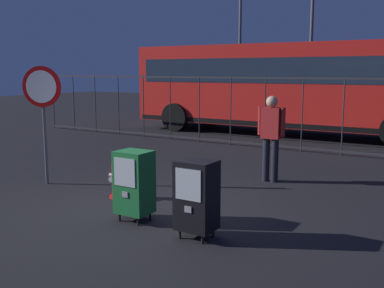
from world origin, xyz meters
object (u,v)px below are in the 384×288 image
object	(u,v)px
fire_hydrant	(117,178)
bus_near	(287,84)
stop_sign	(43,100)
pedestrian	(271,133)
street_light_far_left	(240,22)
street_light_near_left	(312,13)
newspaper_box_secondary	(134,182)
newspaper_box_primary	(197,195)

from	to	relation	value
fire_hydrant	bus_near	world-z (taller)	bus_near
fire_hydrant	stop_sign	world-z (taller)	stop_sign
stop_sign	pedestrian	world-z (taller)	stop_sign
bus_near	street_light_far_left	size ratio (longest dim) A/B	1.35
pedestrian	street_light_far_left	bearing A→B (deg)	118.26
fire_hydrant	street_light_near_left	distance (m)	13.94
bus_near	street_light_near_left	distance (m)	5.13
bus_near	street_light_near_left	size ratio (longest dim) A/B	1.34
fire_hydrant	newspaper_box_secondary	distance (m)	1.28
newspaper_box_secondary	bus_near	distance (m)	9.95
newspaper_box_primary	street_light_near_left	bearing A→B (deg)	101.89
fire_hydrant	stop_sign	bearing A→B (deg)	179.21
newspaper_box_primary	street_light_far_left	world-z (taller)	street_light_far_left
newspaper_box_secondary	pedestrian	world-z (taller)	pedestrian
fire_hydrant	pedestrian	size ratio (longest dim) A/B	0.45
newspaper_box_secondary	street_light_near_left	world-z (taller)	street_light_near_left
bus_near	street_light_far_left	world-z (taller)	street_light_far_left
street_light_far_left	pedestrian	bearing A→B (deg)	-61.74
fire_hydrant	pedestrian	bearing A→B (deg)	54.19
fire_hydrant	stop_sign	xyz separation A→B (m)	(-1.80, 0.02, 1.25)
bus_near	street_light_far_left	bearing A→B (deg)	127.21
newspaper_box_secondary	street_light_far_left	size ratio (longest dim) A/B	0.13
fire_hydrant	stop_sign	size ratio (longest dim) A/B	0.33
fire_hydrant	street_light_near_left	xyz separation A→B (m)	(-0.88, 13.28, 4.15)
street_light_near_left	fire_hydrant	bearing A→B (deg)	-86.23
street_light_near_left	stop_sign	bearing A→B (deg)	-93.97
pedestrian	newspaper_box_primary	bearing A→B (deg)	-84.15
pedestrian	street_light_far_left	xyz separation A→B (m)	(-6.69, 12.45, 3.53)
newspaper_box_secondary	newspaper_box_primary	bearing A→B (deg)	-6.24
pedestrian	bus_near	size ratio (longest dim) A/B	0.16
stop_sign	street_light_near_left	xyz separation A→B (m)	(0.92, 13.26, 2.90)
fire_hydrant	bus_near	bearing A→B (deg)	92.02
fire_hydrant	newspaper_box_primary	bearing A→B (deg)	-23.09
fire_hydrant	newspaper_box_primary	world-z (taller)	newspaper_box_primary
newspaper_box_primary	newspaper_box_secondary	distance (m)	1.12
stop_sign	street_light_near_left	bearing A→B (deg)	86.03
bus_near	street_light_near_left	world-z (taller)	street_light_near_left
newspaper_box_secondary	pedestrian	distance (m)	3.34
fire_hydrant	street_light_far_left	size ratio (longest dim) A/B	0.10
bus_near	newspaper_box_primary	bearing A→B (deg)	-77.10
pedestrian	bus_near	distance (m)	6.93
street_light_near_left	street_light_far_left	xyz separation A→B (m)	(-4.05, 1.61, -0.02)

